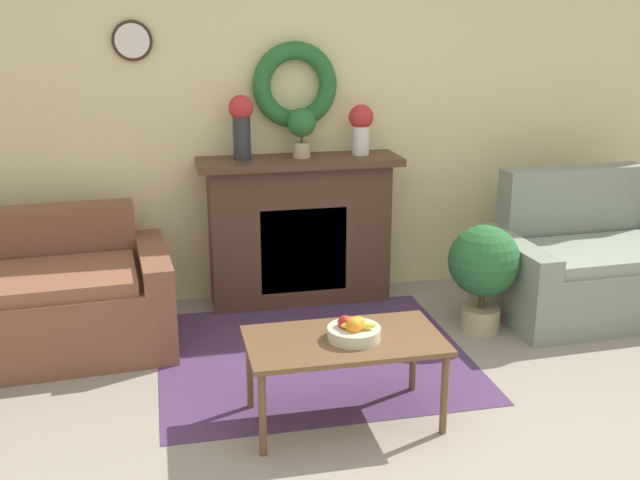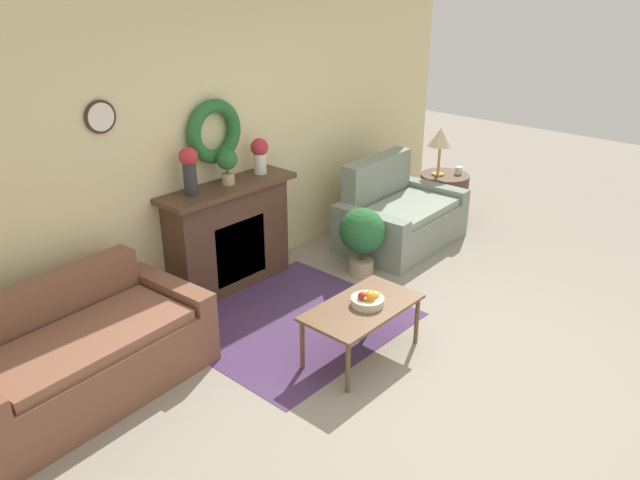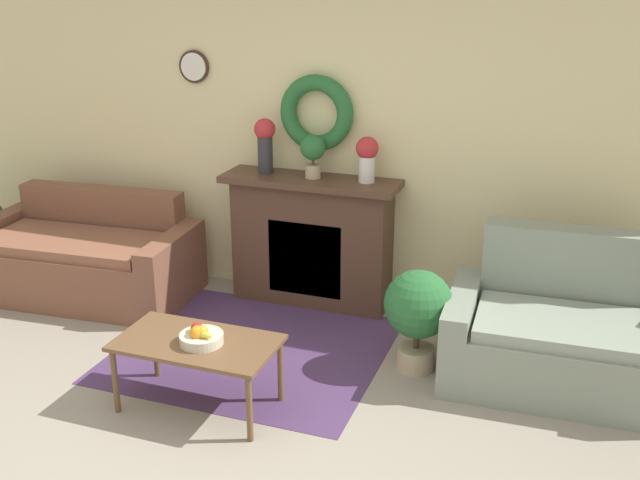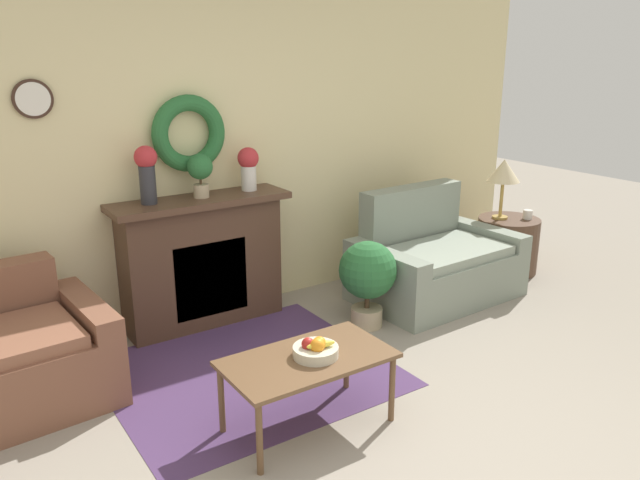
# 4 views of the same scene
# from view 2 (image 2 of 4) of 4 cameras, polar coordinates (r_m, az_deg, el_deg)

# --- Properties ---
(ground_plane) EXTENTS (16.00, 16.00, 0.00)m
(ground_plane) POSITION_cam_2_polar(r_m,az_deg,el_deg) (4.91, 11.78, -11.98)
(ground_plane) COLOR gray
(floor_rug) EXTENTS (1.80, 1.63, 0.01)m
(floor_rug) POSITION_cam_2_polar(r_m,az_deg,el_deg) (5.47, -2.51, -7.42)
(floor_rug) COLOR #4C335B
(floor_rug) RESTS_ON ground_plane
(wall_back) EXTENTS (6.80, 0.19, 2.70)m
(wall_back) POSITION_cam_2_polar(r_m,az_deg,el_deg) (5.86, -9.13, 8.85)
(wall_back) COLOR beige
(wall_back) RESTS_ON ground_plane
(fireplace) EXTENTS (1.37, 0.41, 1.02)m
(fireplace) POSITION_cam_2_polar(r_m,az_deg,el_deg) (5.90, -8.31, 0.40)
(fireplace) COLOR #4C3323
(fireplace) RESTS_ON ground_plane
(couch_left) EXTENTS (1.83, 1.03, 0.80)m
(couch_left) POSITION_cam_2_polar(r_m,az_deg,el_deg) (4.81, -21.06, -9.81)
(couch_left) COLOR brown
(couch_left) RESTS_ON ground_plane
(loveseat_right) EXTENTS (1.43, 0.95, 0.93)m
(loveseat_right) POSITION_cam_2_polar(r_m,az_deg,el_deg) (6.91, 7.17, 2.12)
(loveseat_right) COLOR gray
(loveseat_right) RESTS_ON ground_plane
(coffee_table) EXTENTS (0.95, 0.53, 0.44)m
(coffee_table) POSITION_cam_2_polar(r_m,az_deg,el_deg) (4.84, 3.87, -6.50)
(coffee_table) COLOR brown
(coffee_table) RESTS_ON ground_plane
(fruit_bowl) EXTENTS (0.26, 0.26, 0.12)m
(fruit_bowl) POSITION_cam_2_polar(r_m,az_deg,el_deg) (4.81, 4.40, -5.46)
(fruit_bowl) COLOR beige
(fruit_bowl) RESTS_ON coffee_table
(side_table_by_loveseat) EXTENTS (0.59, 0.59, 0.53)m
(side_table_by_loveseat) POSITION_cam_2_polar(r_m,az_deg,el_deg) (7.80, 11.23, 4.03)
(side_table_by_loveseat) COLOR #4C3323
(side_table_by_loveseat) RESTS_ON ground_plane
(table_lamp) EXTENTS (0.31, 0.31, 0.57)m
(table_lamp) POSITION_cam_2_polar(r_m,az_deg,el_deg) (7.56, 10.98, 9.14)
(table_lamp) COLOR #B28E42
(table_lamp) RESTS_ON side_table_by_loveseat
(mug) EXTENTS (0.09, 0.09, 0.09)m
(mug) POSITION_cam_2_polar(r_m,az_deg,el_deg) (7.77, 12.56, 6.24)
(mug) COLOR silver
(mug) RESTS_ON side_table_by_loveseat
(vase_on_mantel_left) EXTENTS (0.16, 0.16, 0.42)m
(vase_on_mantel_left) POSITION_cam_2_polar(r_m,az_deg,el_deg) (5.43, -11.87, 6.54)
(vase_on_mantel_left) COLOR #2D2D33
(vase_on_mantel_left) RESTS_ON fireplace
(vase_on_mantel_right) EXTENTS (0.17, 0.17, 0.34)m
(vase_on_mantel_right) POSITION_cam_2_polar(r_m,az_deg,el_deg) (5.94, -5.54, 7.90)
(vase_on_mantel_right) COLOR silver
(vase_on_mantel_right) RESTS_ON fireplace
(potted_plant_on_mantel) EXTENTS (0.19, 0.19, 0.33)m
(potted_plant_on_mantel) POSITION_cam_2_polar(r_m,az_deg,el_deg) (5.66, -8.49, 7.04)
(potted_plant_on_mantel) COLOR tan
(potted_plant_on_mantel) RESTS_ON fireplace
(potted_plant_floor_by_loveseat) EXTENTS (0.45, 0.45, 0.69)m
(potted_plant_floor_by_loveseat) POSITION_cam_2_polar(r_m,az_deg,el_deg) (6.11, 3.86, 0.55)
(potted_plant_floor_by_loveseat) COLOR tan
(potted_plant_floor_by_loveseat) RESTS_ON ground_plane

